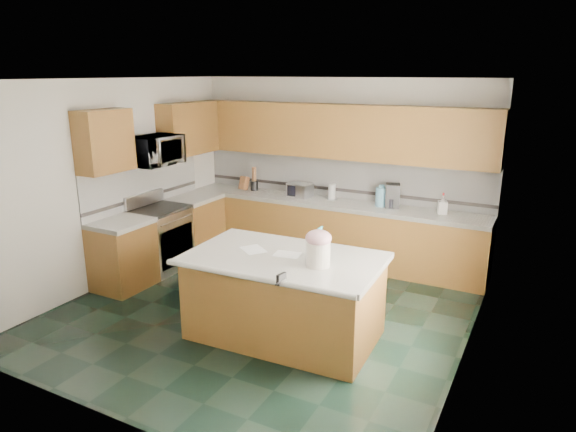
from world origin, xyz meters
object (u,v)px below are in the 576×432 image
Objects in this scene: island_top at (284,258)px; knife_block at (244,183)px; soap_bottle_island at (321,242)px; toaster_oven at (300,190)px; treat_jar at (318,254)px; coffee_maker at (392,196)px; island_base at (284,299)px.

island_top is 3.20m from knife_block.
knife_block is (-2.41, 2.32, -0.06)m from soap_bottle_island.
soap_bottle_island reaches higher than knife_block.
island_top is 0.43m from soap_bottle_island.
toaster_oven is at bearing 128.10° from soap_bottle_island.
treat_jar is at bearing -14.97° from island_top.
treat_jar is 0.75× the size of coffee_maker.
treat_jar is 2.58m from coffee_maker.
island_base is at bearing -56.40° from toaster_oven.
soap_bottle_island is 2.71m from toaster_oven.
treat_jar is at bearing -14.97° from island_base.
coffee_maker reaches higher than island_top.
treat_jar reaches higher than toaster_oven.
soap_bottle_island is 1.54× the size of knife_block.
toaster_oven reaches higher than island_base.
toaster_oven is at bearing 163.56° from coffee_maker.
soap_bottle_island is (0.36, 0.13, 0.66)m from island_base.
coffee_maker is (0.41, 2.48, 0.20)m from island_top.
soap_bottle_island is at bearing 17.63° from island_top.
treat_jar is 0.75× the size of soap_bottle_island.
treat_jar reaches higher than knife_block.
knife_block reaches higher than island_base.
island_base is 2.60m from coffee_maker.
knife_block is at bearing 127.67° from island_top.
coffee_maker is at bearing 78.33° from island_top.
soap_bottle_island reaches higher than island_base.
island_top is (0.00, 0.00, 0.46)m from island_base.
soap_bottle_island reaches higher than toaster_oven.
toaster_oven reaches higher than island_top.
treat_jar is 0.70× the size of toaster_oven.
soap_bottle_island is at bearing -33.90° from knife_block.
knife_block is (-2.49, 2.55, -0.02)m from treat_jar.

